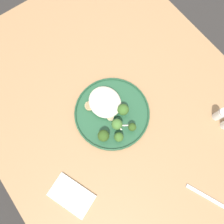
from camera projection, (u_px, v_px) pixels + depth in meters
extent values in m
plane|color=#2D2B28|center=(118.00, 143.00, 1.55)|extent=(6.00, 6.00, 0.00)
cube|color=#9E754C|center=(123.00, 116.00, 0.86)|extent=(1.40, 1.00, 0.04)
cube|color=olive|center=(115.00, 18.00, 1.43)|extent=(0.06, 0.06, 0.70)
cylinder|color=#235133|center=(112.00, 113.00, 0.84)|extent=(0.29, 0.29, 0.01)
torus|color=#204B2E|center=(112.00, 112.00, 0.83)|extent=(0.29, 0.29, 0.01)
ellipsoid|color=beige|center=(105.00, 102.00, 0.83)|extent=(0.13, 0.12, 0.04)
cylinder|color=#DBB77A|center=(89.00, 106.00, 0.83)|extent=(0.03, 0.03, 0.01)
cylinder|color=#8E774F|center=(89.00, 105.00, 0.82)|extent=(0.03, 0.03, 0.00)
cylinder|color=#DBB77A|center=(103.00, 94.00, 0.84)|extent=(0.02, 0.02, 0.02)
cylinder|color=#8E774F|center=(103.00, 94.00, 0.83)|extent=(0.02, 0.02, 0.00)
cylinder|color=#DBB77A|center=(107.00, 103.00, 0.83)|extent=(0.03, 0.03, 0.01)
cylinder|color=#8E774F|center=(107.00, 102.00, 0.82)|extent=(0.03, 0.03, 0.00)
cylinder|color=beige|center=(110.00, 118.00, 0.82)|extent=(0.02, 0.02, 0.01)
cylinder|color=#988766|center=(110.00, 117.00, 0.81)|extent=(0.02, 0.02, 0.00)
cylinder|color=#89A356|center=(104.00, 137.00, 0.79)|extent=(0.02, 0.02, 0.02)
sphere|color=#2D4C19|center=(103.00, 136.00, 0.77)|extent=(0.04, 0.04, 0.04)
cylinder|color=#7A994C|center=(132.00, 128.00, 0.80)|extent=(0.02, 0.02, 0.02)
sphere|color=#2D4C19|center=(132.00, 127.00, 0.78)|extent=(0.03, 0.03, 0.03)
cylinder|color=#89A356|center=(119.00, 138.00, 0.80)|extent=(0.02, 0.02, 0.02)
sphere|color=#386023|center=(119.00, 137.00, 0.78)|extent=(0.03, 0.03, 0.03)
cylinder|color=#7A994C|center=(122.00, 112.00, 0.82)|extent=(0.02, 0.02, 0.03)
sphere|color=#386023|center=(122.00, 110.00, 0.79)|extent=(0.04, 0.04, 0.04)
cylinder|color=#89A356|center=(117.00, 126.00, 0.81)|extent=(0.02, 0.02, 0.03)
sphere|color=#42702D|center=(117.00, 124.00, 0.78)|extent=(0.04, 0.04, 0.04)
cube|color=silver|center=(124.00, 126.00, 0.81)|extent=(0.03, 0.05, 0.00)
cube|color=silver|center=(117.00, 125.00, 0.81)|extent=(0.05, 0.01, 0.00)
cube|color=silver|center=(206.00, 197.00, 0.76)|extent=(0.14, 0.07, 0.00)
cube|color=white|center=(72.00, 195.00, 0.75)|extent=(0.17, 0.14, 0.01)
cylinder|color=white|center=(219.00, 115.00, 0.81)|extent=(0.03, 0.03, 0.05)
cylinder|color=silver|center=(224.00, 112.00, 0.78)|extent=(0.03, 0.03, 0.01)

